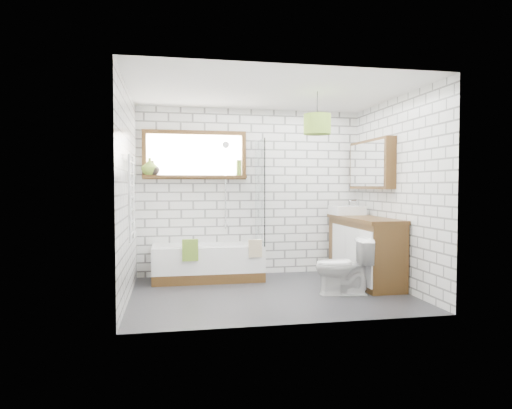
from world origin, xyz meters
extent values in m
cube|color=#262629|center=(0.00, 0.00, -0.01)|extent=(3.40, 2.60, 0.01)
cube|color=white|center=(0.00, 0.00, 2.50)|extent=(3.40, 2.60, 0.01)
cube|color=white|center=(0.00, 1.30, 1.25)|extent=(3.40, 0.01, 2.50)
cube|color=white|center=(0.00, -1.30, 1.25)|extent=(3.40, 0.01, 2.50)
cube|color=white|center=(-1.70, 0.00, 1.25)|extent=(0.01, 2.60, 2.50)
cube|color=white|center=(1.70, 0.00, 1.25)|extent=(0.01, 2.60, 2.50)
cube|color=#3B2510|center=(-0.85, 1.26, 1.80)|extent=(1.52, 0.16, 0.68)
cube|color=white|center=(-1.66, 0.00, 1.20)|extent=(0.06, 0.52, 1.00)
cube|color=#3B2510|center=(1.62, 0.60, 1.65)|extent=(0.16, 1.20, 0.70)
cylinder|color=silver|center=(-0.40, 1.26, 1.35)|extent=(0.02, 0.02, 1.30)
cube|color=white|center=(-0.69, 0.96, 0.25)|extent=(1.55, 0.68, 0.50)
cube|color=white|center=(0.06, 0.96, 1.25)|extent=(0.02, 0.72, 1.50)
cube|color=olive|center=(-0.96, 0.62, 0.48)|extent=(0.21, 0.06, 0.29)
cube|color=tan|center=(-0.07, 0.62, 0.48)|extent=(0.19, 0.05, 0.24)
cube|color=#3B2510|center=(1.44, 0.40, 0.46)|extent=(0.51, 1.60, 0.91)
cube|color=white|center=(1.38, 0.90, 0.98)|extent=(0.45, 0.39, 0.13)
cylinder|color=silver|center=(1.54, 0.90, 1.05)|extent=(0.03, 0.03, 0.17)
imported|color=white|center=(0.89, -0.22, 0.35)|extent=(0.50, 0.74, 0.70)
imported|color=olive|center=(-1.50, 1.23, 1.60)|extent=(0.24, 0.24, 0.25)
imported|color=black|center=(-1.46, 1.23, 1.58)|extent=(0.21, 0.21, 0.21)
cylinder|color=olive|center=(-0.20, 1.23, 1.59)|extent=(0.09, 0.09, 0.23)
cylinder|color=olive|center=(0.57, -0.13, 2.10)|extent=(0.33, 0.33, 0.25)
camera|label=1|loc=(-1.21, -5.52, 1.34)|focal=32.00mm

